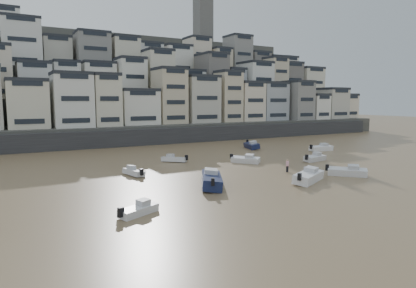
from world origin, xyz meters
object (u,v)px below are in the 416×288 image
boat_b (347,170)px  boat_f (134,171)px  boat_e (245,159)px  boat_i (252,145)px  boat_a (309,175)px  boat_j (139,208)px  boat_c (211,178)px  boat_d (315,157)px  person_pink (287,166)px  boat_g (321,147)px  boat_h (174,158)px

boat_b → boat_f: bearing=-162.0°
boat_b → boat_e: (-5.66, 14.58, -0.05)m
boat_b → boat_i: boat_i is taller
boat_e → boat_a: bearing=-41.9°
boat_j → boat_c: bearing=5.0°
boat_d → person_pink: 11.03m
boat_e → boat_i: bearing=103.8°
boat_e → boat_i: size_ratio=0.83×
boat_b → boat_j: bearing=-126.9°
boat_b → boat_c: size_ratio=0.72×
boat_a → boat_b: size_ratio=1.23×
boat_f → boat_e: bearing=-99.3°
boat_d → boat_g: bearing=27.3°
boat_a → boat_g: 29.16m
boat_c → boat_h: (3.28, 17.46, -0.40)m
boat_h → person_pink: (9.95, -15.20, 0.28)m
boat_b → person_pink: (-4.92, 5.83, 0.16)m
boat_e → boat_i: (11.14, 13.61, 0.14)m
boat_f → boat_i: size_ratio=0.71×
boat_a → boat_j: boat_a is taller
boat_h → boat_c: bearing=123.3°
boat_j → boat_b: bearing=-19.7°
boat_b → boat_g: (15.16, 18.83, 0.01)m
boat_e → boat_h: bearing=-161.9°
boat_h → person_pink: 18.17m
boat_i → boat_a: bearing=-6.4°
boat_d → boat_j: boat_d is taller
boat_c → boat_e: size_ratio=1.50×
boat_c → boat_d: boat_c is taller
boat_b → boat_j: size_ratio=1.28×
boat_c → boat_h: bearing=17.1°
boat_b → boat_c: 18.50m
boat_a → boat_b: 6.95m
boat_f → boat_j: 17.04m
boat_c → boat_g: bearing=-37.7°
boat_d → boat_j: 36.25m
boat_c → boat_j: size_ratio=1.77×
boat_d → boat_e: 11.43m
person_pink → boat_j: bearing=-160.8°
boat_c → boat_f: boat_c is taller
boat_e → boat_h: size_ratio=1.11×
boat_f → boat_g: 39.34m
boat_j → boat_h: bearing=34.8°
boat_g → boat_j: bearing=-151.1°
boat_c → boat_d: 24.22m
boat_d → boat_f: 29.08m
boat_a → boat_i: 30.98m
boat_g → boat_j: 48.85m
boat_e → boat_f: size_ratio=1.16×
boat_h → boat_j: size_ratio=1.06×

